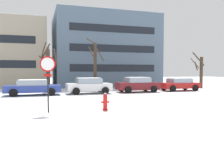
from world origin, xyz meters
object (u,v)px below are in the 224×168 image
object	(u,v)px
fire_hydrant	(105,102)
parked_car_blue	(33,87)
parked_car_maroon	(137,84)
stop_sign	(48,73)
parked_car_red	(179,84)
parked_car_white	(89,85)

from	to	relation	value
fire_hydrant	parked_car_blue	distance (m)	10.10
parked_car_blue	parked_car_maroon	xyz separation A→B (m)	(9.69, 0.06, 0.06)
stop_sign	parked_car_maroon	size ratio (longest dim) A/B	0.68
parked_car_blue	parked_car_red	world-z (taller)	parked_car_blue
stop_sign	parked_car_red	distance (m)	16.57
fire_hydrant	parked_car_red	world-z (taller)	parked_car_red
fire_hydrant	parked_car_red	distance (m)	14.42
stop_sign	parked_car_blue	size ratio (longest dim) A/B	0.61
parked_car_red	stop_sign	bearing A→B (deg)	-145.67
fire_hydrant	parked_car_maroon	size ratio (longest dim) A/B	0.23
parked_car_blue	stop_sign	bearing A→B (deg)	-84.38
fire_hydrant	parked_car_blue	size ratio (longest dim) A/B	0.20
stop_sign	parked_car_white	bearing A→B (deg)	66.64
parked_car_red	fire_hydrant	bearing A→B (deg)	-138.41
fire_hydrant	parked_car_blue	bearing A→B (deg)	111.85
parked_car_blue	parked_car_red	xyz separation A→B (m)	(14.54, 0.19, -0.01)
stop_sign	fire_hydrant	xyz separation A→B (m)	(2.86, -0.25, -1.49)
parked_car_blue	parked_car_white	bearing A→B (deg)	0.25
parked_car_blue	parked_car_white	xyz separation A→B (m)	(4.85, 0.02, 0.05)
parked_car_white	parked_car_maroon	world-z (taller)	parked_car_maroon
stop_sign	fire_hydrant	size ratio (longest dim) A/B	3.03
parked_car_white	parked_car_maroon	bearing A→B (deg)	0.41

